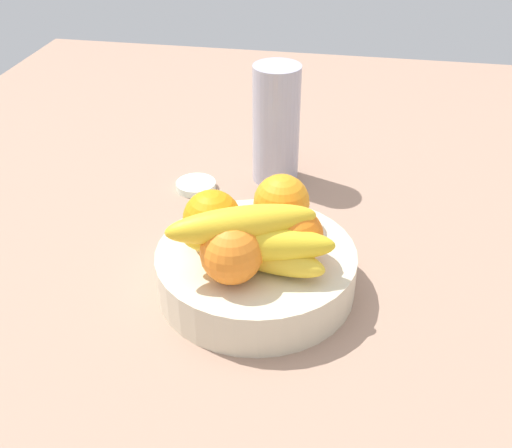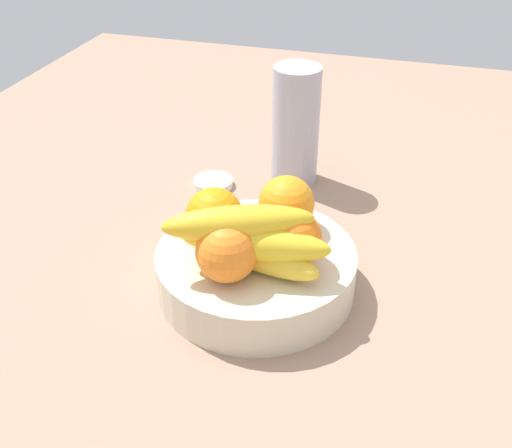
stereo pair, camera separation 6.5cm
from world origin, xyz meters
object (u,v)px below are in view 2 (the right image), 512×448
object	(u,v)px
orange_front_left	(286,204)
banana_bunch	(250,240)
jar_lid	(213,183)
orange_back_left	(291,239)
orange_front_right	(214,216)
orange_center	(227,251)
thermos_tumbler	(296,126)
fruit_bowl	(256,270)

from	to	relation	value
orange_front_left	banana_bunch	bearing A→B (deg)	-10.50
banana_bunch	jar_lid	size ratio (longest dim) A/B	3.02
orange_front_left	orange_back_left	world-z (taller)	same
orange_front_right	jar_lid	distance (cm)	24.52
orange_center	thermos_tumbler	world-z (taller)	thermos_tumbler
thermos_tumbler	orange_front_left	bearing A→B (deg)	10.57
orange_front_left	thermos_tumbler	xyz separation A→B (cm)	(-22.06, -4.11, 0.35)
orange_front_right	jar_lid	size ratio (longest dim) A/B	1.13
orange_center	banana_bunch	distance (cm)	2.96
banana_bunch	jar_lid	distance (cm)	30.83
orange_front_right	orange_front_left	bearing A→B (deg)	124.79
orange_center	thermos_tumbler	bearing A→B (deg)	-179.57
thermos_tumbler	jar_lid	distance (cm)	15.78
orange_front_right	orange_back_left	xyz separation A→B (cm)	(1.94, 10.02, 0.00)
orange_center	jar_lid	distance (cm)	31.51
orange_front_right	orange_center	xyz separation A→B (cm)	(6.40, 3.76, 0.00)
orange_front_left	thermos_tumbler	bearing A→B (deg)	-169.43
orange_front_left	orange_front_right	size ratio (longest dim) A/B	1.00
jar_lid	orange_back_left	bearing A→B (deg)	37.90
orange_front_right	orange_center	distance (cm)	7.42
orange_front_left	orange_front_right	distance (cm)	9.28
orange_center	banana_bunch	bearing A→B (deg)	134.25
orange_back_left	thermos_tumbler	distance (cm)	30.01
orange_back_left	banana_bunch	size ratio (longest dim) A/B	0.37
orange_back_left	orange_center	bearing A→B (deg)	-54.56
banana_bunch	thermos_tumbler	world-z (taller)	thermos_tumbler
orange_front_right	jar_lid	xyz separation A→B (cm)	(-21.50, -8.23, -8.44)
orange_front_left	banana_bunch	xyz separation A→B (cm)	(9.68, -1.79, 0.67)
orange_center	orange_back_left	world-z (taller)	same
orange_back_left	thermos_tumbler	size ratio (longest dim) A/B	0.38
orange_front_left	orange_center	xyz separation A→B (cm)	(11.69, -3.86, 0.00)
jar_lid	orange_center	bearing A→B (deg)	23.25
orange_front_left	orange_center	world-z (taller)	same
fruit_bowl	orange_back_left	world-z (taller)	orange_back_left
jar_lid	orange_front_left	bearing A→B (deg)	44.36
orange_front_right	thermos_tumbler	xyz separation A→B (cm)	(-27.35, 3.51, 0.35)
banana_bunch	orange_center	bearing A→B (deg)	-45.75
fruit_bowl	orange_center	bearing A→B (deg)	-17.55
orange_front_left	banana_bunch	world-z (taller)	banana_bunch
orange_front_right	orange_back_left	distance (cm)	10.21
orange_back_left	orange_front_left	bearing A→B (deg)	-161.61
orange_back_left	jar_lid	distance (cm)	30.88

